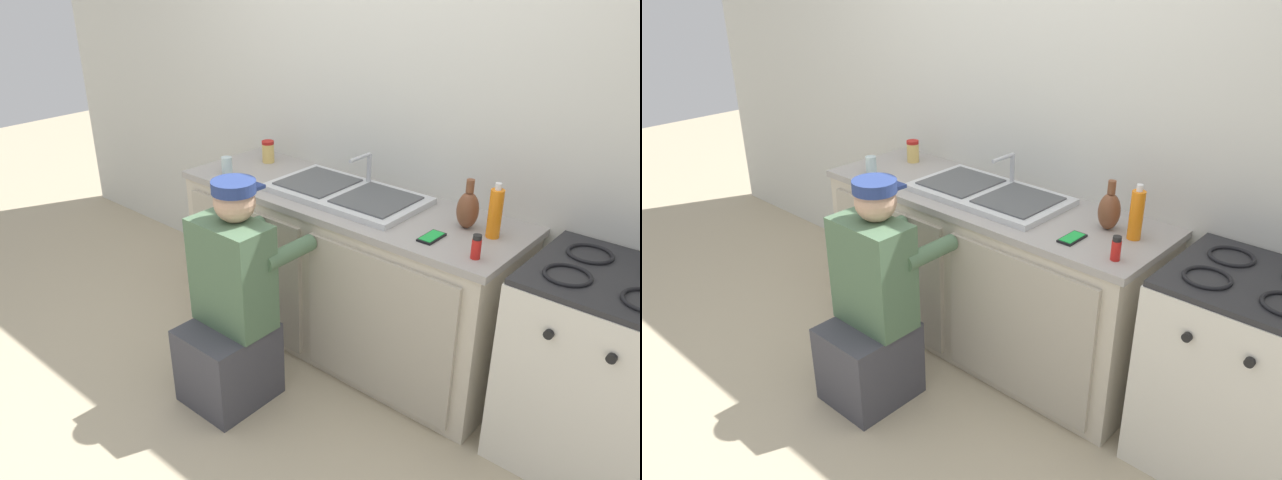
% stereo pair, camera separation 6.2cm
% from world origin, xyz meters
% --- Properties ---
extents(ground_plane, '(12.00, 12.00, 0.00)m').
position_xyz_m(ground_plane, '(0.00, 0.00, 0.00)').
color(ground_plane, tan).
extents(back_wall, '(6.00, 0.10, 2.50)m').
position_xyz_m(back_wall, '(0.00, 0.65, 1.25)').
color(back_wall, silver).
rests_on(back_wall, ground_plane).
extents(counter_cabinet, '(1.85, 0.62, 0.83)m').
position_xyz_m(counter_cabinet, '(0.00, 0.29, 0.42)').
color(counter_cabinet, beige).
rests_on(counter_cabinet, ground_plane).
extents(countertop, '(1.89, 0.62, 0.04)m').
position_xyz_m(countertop, '(0.00, 0.30, 0.85)').
color(countertop, '#9E9993').
rests_on(countertop, counter_cabinet).
extents(sink_double_basin, '(0.80, 0.44, 0.19)m').
position_xyz_m(sink_double_basin, '(0.00, 0.30, 0.89)').
color(sink_double_basin, silver).
rests_on(sink_double_basin, countertop).
extents(stove_range, '(0.64, 0.62, 0.90)m').
position_xyz_m(stove_range, '(1.33, 0.30, 0.44)').
color(stove_range, silver).
rests_on(stove_range, ground_plane).
extents(plumber_person, '(0.42, 0.61, 1.10)m').
position_xyz_m(plumber_person, '(-0.11, -0.41, 0.46)').
color(plumber_person, '#3F3F47').
rests_on(plumber_person, ground_plane).
extents(soap_bottle_orange, '(0.06, 0.06, 0.25)m').
position_xyz_m(soap_bottle_orange, '(0.79, 0.35, 0.98)').
color(soap_bottle_orange, orange).
rests_on(soap_bottle_orange, countertop).
extents(condiment_jar, '(0.07, 0.07, 0.13)m').
position_xyz_m(condiment_jar, '(-0.69, 0.43, 0.93)').
color(condiment_jar, '#DBB760').
rests_on(condiment_jar, countertop).
extents(cell_phone, '(0.07, 0.14, 0.01)m').
position_xyz_m(cell_phone, '(0.60, 0.16, 0.87)').
color(cell_phone, black).
rests_on(cell_phone, countertop).
extents(vase_decorative, '(0.10, 0.10, 0.23)m').
position_xyz_m(vase_decorative, '(0.65, 0.36, 0.96)').
color(vase_decorative, brown).
rests_on(vase_decorative, countertop).
extents(water_glass, '(0.06, 0.06, 0.10)m').
position_xyz_m(water_glass, '(-0.71, 0.13, 0.92)').
color(water_glass, '#ADC6CC').
rests_on(water_glass, countertop).
extents(spice_bottle_red, '(0.04, 0.04, 0.10)m').
position_xyz_m(spice_bottle_red, '(0.83, 0.11, 0.92)').
color(spice_bottle_red, red).
rests_on(spice_bottle_red, countertop).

